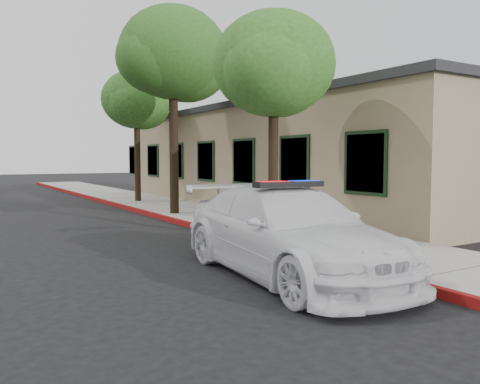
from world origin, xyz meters
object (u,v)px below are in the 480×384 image
object	(u,v)px
police_car	(288,232)
fire_hydrant	(279,225)
street_tree_near	(274,69)
street_tree_far	(138,102)
street_tree_mid	(173,58)
clapboard_building	(288,157)

from	to	relation	value
police_car	fire_hydrant	distance (m)	2.61
police_car	street_tree_near	bearing A→B (deg)	64.04
police_car	street_tree_far	size ratio (longest dim) A/B	0.95
police_car	street_tree_far	bearing A→B (deg)	85.48
street_tree_near	street_tree_mid	size ratio (longest dim) A/B	0.76
police_car	street_tree_mid	xyz separation A→B (m)	(1.76, 8.95, 4.73)
clapboard_building	street_tree_far	world-z (taller)	street_tree_far
clapboard_building	police_car	size ratio (longest dim) A/B	3.76
clapboard_building	street_tree_far	distance (m)	7.12
fire_hydrant	street_tree_near	distance (m)	3.75
police_car	street_tree_mid	world-z (taller)	street_tree_mid
fire_hydrant	street_tree_near	bearing A→B (deg)	59.88
street_tree_near	street_tree_far	xyz separation A→B (m)	(0.62, 11.39, 0.35)
fire_hydrant	street_tree_mid	size ratio (longest dim) A/B	0.11
street_tree_mid	street_tree_far	world-z (taller)	street_tree_mid
police_car	street_tree_far	distance (m)	14.98
police_car	street_tree_near	distance (m)	4.82
fire_hydrant	street_tree_mid	world-z (taller)	street_tree_mid
street_tree_far	street_tree_mid	bearing A→B (deg)	-96.41
street_tree_mid	clapboard_building	bearing A→B (deg)	12.79
clapboard_building	street_tree_mid	size ratio (longest dim) A/B	2.93
police_car	street_tree_near	world-z (taller)	street_tree_near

